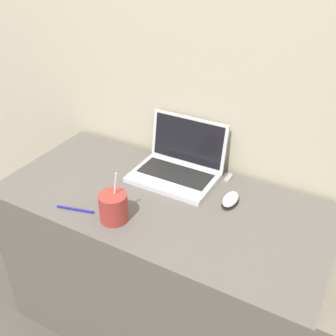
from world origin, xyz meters
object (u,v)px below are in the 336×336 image
object	(u,v)px
usb_stick	(228,178)
pen	(75,209)
laptop	(179,165)
computer_mouse	(230,200)
drink_cup	(113,207)

from	to	relation	value
usb_stick	pen	distance (m)	0.62
laptop	usb_stick	world-z (taller)	laptop
computer_mouse	laptop	bearing A→B (deg)	162.88
laptop	pen	distance (m)	0.45
drink_cup	pen	bearing A→B (deg)	-169.48
computer_mouse	usb_stick	distance (m)	0.17
computer_mouse	pen	xyz separation A→B (m)	(-0.48, -0.31, -0.01)
drink_cup	usb_stick	bearing A→B (deg)	59.95
pen	laptop	bearing A→B (deg)	61.44
computer_mouse	usb_stick	bearing A→B (deg)	113.86
laptop	computer_mouse	size ratio (longest dim) A/B	3.24
laptop	usb_stick	xyz separation A→B (m)	(0.19, 0.07, -0.04)
drink_cup	usb_stick	world-z (taller)	drink_cup
computer_mouse	usb_stick	size ratio (longest dim) A/B	1.73
drink_cup	computer_mouse	size ratio (longest dim) A/B	1.86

